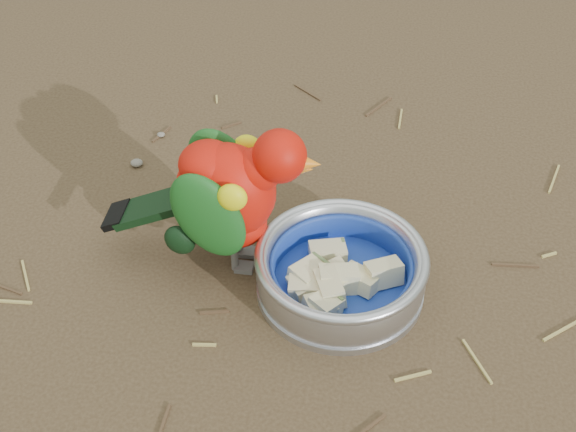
# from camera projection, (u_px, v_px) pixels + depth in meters

# --- Properties ---
(ground) EXTENTS (60.00, 60.00, 0.00)m
(ground) POSITION_uv_depth(u_px,v_px,m) (369.00, 306.00, 0.95)
(ground) COLOR #463522
(food_bowl) EXTENTS (0.20, 0.20, 0.02)m
(food_bowl) POSITION_uv_depth(u_px,v_px,m) (340.00, 286.00, 0.96)
(food_bowl) COLOR #B2B2BA
(food_bowl) RESTS_ON ground
(bowl_wall) EXTENTS (0.20, 0.20, 0.04)m
(bowl_wall) POSITION_uv_depth(u_px,v_px,m) (341.00, 268.00, 0.94)
(bowl_wall) COLOR #B2B2BA
(bowl_wall) RESTS_ON food_bowl
(fruit_wedges) EXTENTS (0.12, 0.12, 0.03)m
(fruit_wedges) POSITION_uv_depth(u_px,v_px,m) (341.00, 272.00, 0.95)
(fruit_wedges) COLOR beige
(fruit_wedges) RESTS_ON food_bowl
(lory_parrot) EXTENTS (0.24, 0.12, 0.19)m
(lory_parrot) POSITION_uv_depth(u_px,v_px,m) (230.00, 202.00, 0.94)
(lory_parrot) COLOR #BE1106
(lory_parrot) RESTS_ON ground
(ground_debris) EXTENTS (0.90, 0.80, 0.01)m
(ground_debris) POSITION_uv_depth(u_px,v_px,m) (334.00, 269.00, 0.99)
(ground_debris) COLOR tan
(ground_debris) RESTS_ON ground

